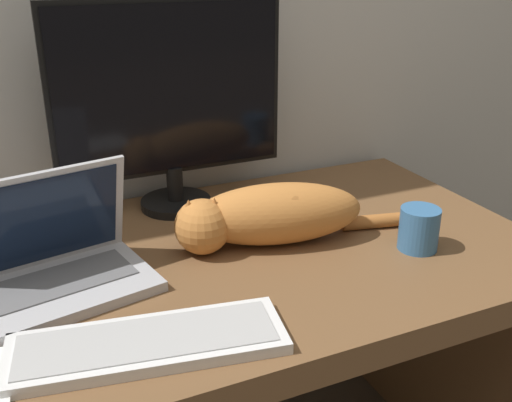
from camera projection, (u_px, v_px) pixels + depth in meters
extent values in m
cube|color=brown|center=(181.00, 276.00, 1.23)|extent=(1.55, 0.77, 0.06)
cube|color=brown|center=(442.00, 342.00, 1.66)|extent=(0.04, 0.71, 0.71)
cylinder|color=black|center=(176.00, 203.00, 1.48)|extent=(0.17, 0.17, 0.02)
cylinder|color=black|center=(175.00, 183.00, 1.46)|extent=(0.04, 0.04, 0.08)
cube|color=black|center=(169.00, 89.00, 1.38)|extent=(0.55, 0.02, 0.40)
cube|color=black|center=(170.00, 90.00, 1.37)|extent=(0.53, 0.01, 0.38)
cube|color=#B7B7BC|center=(63.00, 289.00, 1.11)|extent=(0.36, 0.27, 0.02)
cube|color=slate|center=(60.00, 281.00, 1.11)|extent=(0.28, 0.17, 0.00)
cube|color=#B7B7BC|center=(42.00, 219.00, 1.12)|extent=(0.33, 0.12, 0.21)
cube|color=black|center=(43.00, 221.00, 1.12)|extent=(0.30, 0.10, 0.18)
cube|color=white|center=(148.00, 344.00, 0.95)|extent=(0.46, 0.22, 0.02)
cube|color=#B3B3B3|center=(148.00, 338.00, 0.95)|extent=(0.42, 0.18, 0.00)
ellipsoid|color=#C67A38|center=(277.00, 214.00, 1.29)|extent=(0.39, 0.22, 0.13)
ellipsoid|color=#AD662D|center=(286.00, 197.00, 1.27)|extent=(0.19, 0.14, 0.05)
sphere|color=#C67A38|center=(202.00, 227.00, 1.24)|extent=(0.12, 0.12, 0.12)
cone|color=#AD662D|center=(189.00, 206.00, 1.22)|extent=(0.03, 0.03, 0.03)
cone|color=#AD662D|center=(214.00, 204.00, 1.23)|extent=(0.03, 0.03, 0.03)
cylinder|color=#AD662D|center=(387.00, 220.00, 1.37)|extent=(0.22, 0.08, 0.03)
cylinder|color=teal|center=(419.00, 229.00, 1.26)|extent=(0.08, 0.08, 0.09)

